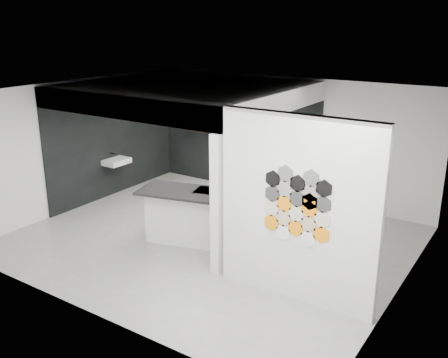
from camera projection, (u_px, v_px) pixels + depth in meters
floor at (211, 239)px, 9.54m from camera, size 7.00×6.00×0.01m
partition_panel at (297, 211)px, 7.15m from camera, size 2.45×0.15×2.80m
bay_clad_back at (237, 141)px, 12.22m from camera, size 4.40×0.04×2.35m
bay_clad_left at (115, 145)px, 11.80m from camera, size 0.04×4.00×2.35m
bulkhead at (186, 94)px, 10.24m from camera, size 4.40×4.00×0.40m
corner_column at (217, 206)px, 7.96m from camera, size 0.16×0.16×2.35m
fascia_beam at (119, 107)px, 8.71m from camera, size 4.40×0.16×0.40m
wall_basin at (117, 162)px, 11.62m from camera, size 0.40×0.60×0.12m
display_shelf at (238, 137)px, 12.05m from camera, size 3.00×0.15×0.04m
kitchen_island at (194, 215)px, 9.29m from camera, size 2.10×1.32×1.57m
stockpot at (210, 129)px, 12.44m from camera, size 0.29×0.29×0.18m
kettle at (265, 137)px, 11.62m from camera, size 0.24×0.24×0.16m
glass_bowl at (288, 141)px, 11.31m from camera, size 0.20×0.20×0.11m
glass_vase at (288, 141)px, 11.31m from camera, size 0.11×0.11×0.13m
bottle_dark at (220, 130)px, 12.29m from camera, size 0.08×0.08×0.16m
utensil_cup at (219, 131)px, 12.31m from camera, size 0.08×0.08×0.10m
hex_tile_cluster at (297, 206)px, 7.03m from camera, size 1.04×0.02×1.16m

